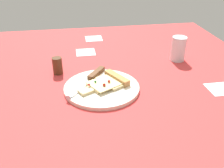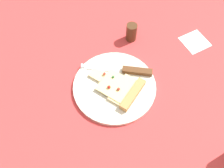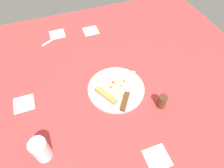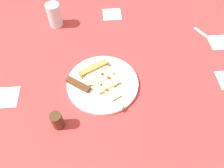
% 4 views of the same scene
% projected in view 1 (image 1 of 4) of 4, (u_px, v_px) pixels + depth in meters
% --- Properties ---
extents(ground_plane, '(1.49, 1.49, 0.03)m').
position_uv_depth(ground_plane, '(89.00, 94.00, 0.92)').
color(ground_plane, '#D13838').
rests_on(ground_plane, ground).
extents(plate, '(0.27, 0.27, 0.01)m').
position_uv_depth(plate, '(102.00, 88.00, 0.91)').
color(plate, silver).
rests_on(plate, ground_plane).
extents(pizza_slice, '(0.19, 0.15, 0.02)m').
position_uv_depth(pizza_slice, '(108.00, 82.00, 0.92)').
color(pizza_slice, beige).
rests_on(pizza_slice, plate).
extents(knife, '(0.16, 0.21, 0.02)m').
position_uv_depth(knife, '(90.00, 78.00, 0.95)').
color(knife, silver).
rests_on(knife, plate).
extents(drinking_glass, '(0.06, 0.06, 0.11)m').
position_uv_depth(drinking_glass, '(178.00, 49.00, 1.11)').
color(drinking_glass, silver).
rests_on(drinking_glass, ground_plane).
extents(pepper_shaker, '(0.04, 0.04, 0.07)m').
position_uv_depth(pepper_shaker, '(57.00, 66.00, 1.01)').
color(pepper_shaker, '#4C2D19').
rests_on(pepper_shaker, ground_plane).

